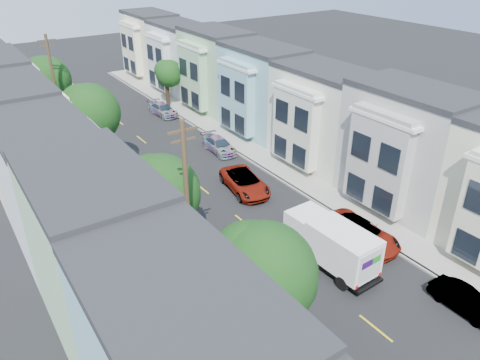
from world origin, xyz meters
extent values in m
plane|color=black|center=(0.00, 0.00, 0.00)|extent=(160.00, 160.00, 0.00)
cube|color=black|center=(0.00, 15.00, 0.01)|extent=(12.00, 70.00, 0.02)
cube|color=gray|center=(-6.05, 15.00, 0.07)|extent=(0.30, 70.00, 0.15)
cube|color=gray|center=(6.05, 15.00, 0.07)|extent=(0.30, 70.00, 0.15)
cube|color=gray|center=(-7.35, 15.00, 0.07)|extent=(2.60, 70.00, 0.15)
cube|color=gray|center=(7.35, 15.00, 0.07)|extent=(2.60, 70.00, 0.15)
cube|color=gold|center=(0.00, 15.00, 0.00)|extent=(0.12, 70.00, 0.01)
cube|color=silver|center=(-11.15, 15.00, 0.00)|extent=(5.00, 70.00, 8.50)
cube|color=silver|center=(11.15, 15.00, 0.00)|extent=(5.00, 70.00, 8.50)
cylinder|color=black|center=(-6.60, -4.47, 1.79)|extent=(0.44, 0.44, 3.58)
sphere|color=#194212|center=(-6.30, -4.47, 5.22)|extent=(4.70, 4.70, 4.70)
cylinder|color=black|center=(-6.60, 5.54, 1.43)|extent=(0.44, 0.44, 2.86)
sphere|color=#194212|center=(-6.30, 5.54, 4.50)|extent=(4.70, 4.70, 4.70)
cylinder|color=black|center=(-6.60, 18.06, 2.02)|extent=(0.44, 0.44, 4.03)
sphere|color=#194212|center=(-6.30, 18.06, 5.68)|extent=(4.70, 4.70, 4.70)
cylinder|color=black|center=(-6.60, 31.53, 1.79)|extent=(0.44, 0.44, 3.57)
sphere|color=#194212|center=(-6.30, 31.53, 5.22)|extent=(4.70, 4.70, 4.70)
cylinder|color=black|center=(6.60, 31.48, 1.40)|extent=(0.44, 0.44, 2.81)
sphere|color=#194212|center=(6.90, 31.48, 3.89)|extent=(3.10, 3.10, 3.10)
cylinder|color=#42301E|center=(-6.30, 2.00, 5.00)|extent=(0.26, 0.26, 10.00)
cube|color=#42301E|center=(-6.30, 2.00, 9.60)|extent=(1.60, 0.12, 0.12)
cylinder|color=#42301E|center=(-6.30, 28.00, 5.00)|extent=(0.26, 0.26, 10.00)
cube|color=#42301E|center=(-6.30, 28.00, 9.60)|extent=(1.60, 0.12, 0.12)
cube|color=white|center=(1.65, -1.70, 1.78)|extent=(2.29, 4.10, 2.24)
cube|color=white|center=(1.65, 1.30, 1.69)|extent=(2.29, 1.91, 2.06)
cube|color=black|center=(1.65, -0.84, 0.54)|extent=(2.10, 5.88, 0.23)
cube|color=#2D0A51|center=(1.31, -3.74, 2.05)|extent=(0.86, 0.04, 0.42)
cube|color=#198C1E|center=(2.07, -3.74, 2.05)|extent=(0.67, 0.04, 0.42)
cylinder|color=black|center=(0.62, -2.82, 0.43)|extent=(0.27, 0.86, 0.86)
cylinder|color=black|center=(2.67, -2.82, 0.43)|extent=(0.27, 0.86, 0.86)
cylinder|color=black|center=(0.62, 1.02, 0.43)|extent=(0.27, 0.86, 0.86)
cylinder|color=black|center=(2.67, 1.02, 0.43)|extent=(0.27, 0.86, 0.86)
imported|color=black|center=(2.63, 9.75, 0.75)|extent=(3.32, 5.71, 1.50)
imported|color=#A8AEB2|center=(-4.90, 2.06, 0.65)|extent=(1.73, 4.06, 1.29)
imported|color=black|center=(-4.90, 12.68, 0.75)|extent=(1.80, 4.58, 1.50)
imported|color=slate|center=(4.90, -7.66, 0.62)|extent=(1.35, 3.76, 1.25)
imported|color=silver|center=(4.90, -0.22, 0.76)|extent=(2.59, 5.50, 1.52)
imported|color=black|center=(4.90, 17.32, 0.65)|extent=(1.97, 4.37, 1.29)
imported|color=black|center=(4.90, 29.28, 0.64)|extent=(2.14, 4.40, 1.28)
camera|label=1|loc=(-15.59, -16.81, 17.85)|focal=35.00mm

